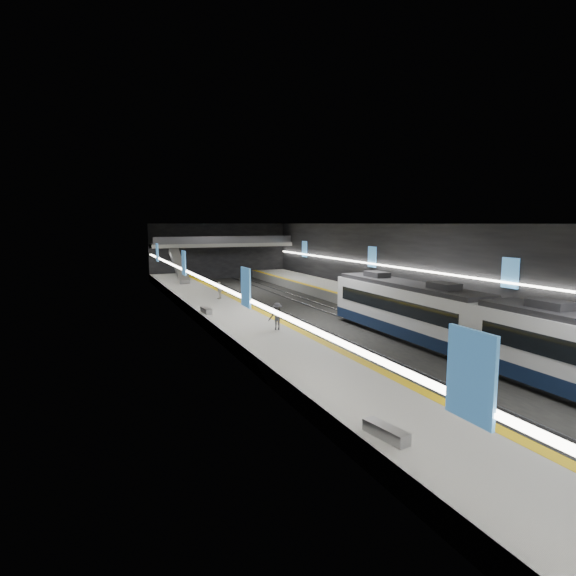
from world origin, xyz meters
name	(u,v)px	position (x,y,z in m)	size (l,w,h in m)	color
ground	(334,324)	(0.00, 0.00, 0.00)	(70.00, 70.00, 0.00)	black
ceiling	(335,224)	(0.00, 0.00, 8.00)	(20.00, 70.00, 0.04)	beige
wall_left	(210,281)	(-10.00, 0.00, 4.00)	(0.04, 70.00, 8.00)	black
wall_right	(436,270)	(10.00, 0.00, 4.00)	(0.04, 70.00, 8.00)	black
wall_back	(219,251)	(0.00, 35.00, 4.00)	(20.00, 0.04, 8.00)	black
platform_left	(244,326)	(-7.50, 0.00, 0.50)	(5.00, 70.00, 1.00)	slate
tile_surface_left	(244,319)	(-7.50, 0.00, 1.01)	(5.00, 70.00, 0.02)	#A1A19C
tactile_strip_left	(272,317)	(-5.30, 0.00, 1.02)	(0.60, 70.00, 0.02)	yellow
platform_right	(411,312)	(7.50, 0.00, 0.50)	(5.00, 70.00, 1.00)	slate
tile_surface_right	(411,306)	(7.50, 0.00, 1.01)	(5.00, 70.00, 0.02)	#A1A19C
tactile_strip_right	(390,307)	(5.30, 0.00, 1.02)	(0.60, 70.00, 0.02)	yellow
rails	(334,324)	(0.00, 0.00, 0.06)	(6.52, 70.00, 0.12)	gray
train	(488,328)	(2.50, -13.45, 2.20)	(2.69, 30.04, 3.60)	#0F1B37
ad_posters	(329,267)	(0.00, 1.00, 4.50)	(19.94, 53.50, 2.20)	teal
cove_light_left	(213,283)	(-9.80, 0.00, 3.80)	(0.25, 68.60, 0.12)	white
cove_light_right	(434,272)	(9.80, 0.00, 3.80)	(0.25, 68.60, 0.12)	white
mezzanine_bridge	(223,245)	(0.00, 32.93, 5.04)	(20.00, 3.00, 1.50)	gray
escalator	(179,265)	(-7.50, 26.00, 2.90)	(1.20, 8.00, 0.60)	#99999E
bench_left_near	(386,432)	(-9.26, -20.75, 1.22)	(0.49, 1.77, 0.43)	#99999E
bench_left_far	(206,311)	(-9.50, 3.49, 1.21)	(0.48, 1.74, 0.43)	#99999E
bench_right_near	(439,304)	(9.50, -1.16, 1.22)	(0.50, 1.80, 0.44)	#99999E
bench_right_far	(361,286)	(9.50, 11.36, 1.23)	(0.52, 1.87, 0.46)	#99999E
passenger_right_a	(521,323)	(6.62, -12.02, 1.88)	(0.65, 0.42, 1.77)	#CD524C
passenger_left_a	(219,291)	(-6.67, 10.09, 1.80)	(0.94, 0.39, 1.60)	beige
passenger_left_b	(277,316)	(-6.55, -4.21, 1.90)	(1.16, 0.67, 1.80)	#46454D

